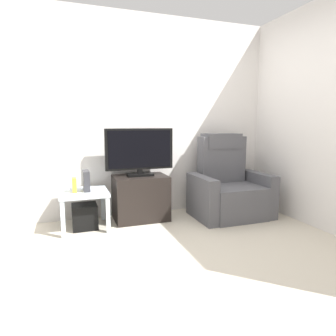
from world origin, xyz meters
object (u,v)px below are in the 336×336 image
object	(u,v)px
side_table	(84,197)
subwoofer_box	(85,216)
book_upright	(74,185)
recliner_armchair	(228,188)
tv_stand	(141,198)
television	(140,151)
game_console	(86,181)

from	to	relation	value
side_table	subwoofer_box	xyz separation A→B (m)	(-0.00, 0.00, -0.23)
book_upright	recliner_armchair	bearing A→B (deg)	-2.45
tv_stand	subwoofer_box	bearing A→B (deg)	-172.04
television	subwoofer_box	xyz separation A→B (m)	(-0.70, -0.12, -0.73)
television	recliner_armchair	bearing A→B (deg)	-10.85
television	subwoofer_box	bearing A→B (deg)	-170.50
tv_stand	book_upright	distance (m)	0.84
tv_stand	television	world-z (taller)	television
book_upright	game_console	distance (m)	0.14
television	recliner_armchair	world-z (taller)	television
game_console	book_upright	bearing A→B (deg)	-167.47
subwoofer_box	book_upright	bearing A→B (deg)	-168.69
subwoofer_box	game_console	bearing A→B (deg)	15.95
game_console	side_table	bearing A→B (deg)	-164.05
television	recliner_armchair	xyz separation A→B (m)	(1.15, -0.22, -0.50)
side_table	game_console	distance (m)	0.19
tv_stand	subwoofer_box	distance (m)	0.72
subwoofer_box	book_upright	xyz separation A→B (m)	(-0.10, -0.02, 0.38)
side_table	tv_stand	bearing A→B (deg)	7.96
television	book_upright	size ratio (longest dim) A/B	5.26
subwoofer_box	game_console	xyz separation A→B (m)	(0.04, 0.01, 0.42)
television	recliner_armchair	distance (m)	1.27
tv_stand	game_console	bearing A→B (deg)	-172.47
tv_stand	recliner_armchair	xyz separation A→B (m)	(1.15, -0.20, 0.09)
recliner_armchair	game_console	distance (m)	1.82
tv_stand	game_console	world-z (taller)	game_console
tv_stand	side_table	bearing A→B (deg)	-172.04
tv_stand	television	xyz separation A→B (m)	(-0.00, 0.02, 0.59)
subwoofer_box	tv_stand	bearing A→B (deg)	7.96
television	subwoofer_box	world-z (taller)	television
side_table	game_console	bearing A→B (deg)	15.95
subwoofer_box	book_upright	distance (m)	0.40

